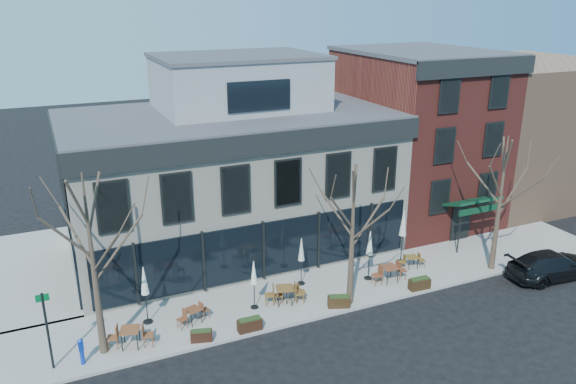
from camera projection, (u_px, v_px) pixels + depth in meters
name	position (u px, v px, depth m)	size (l,w,h in m)	color
ground	(263.00, 282.00, 29.74)	(120.00, 120.00, 0.00)	black
sidewalk_front	(337.00, 287.00, 29.12)	(33.50, 4.70, 0.15)	gray
sidewalk_side	(31.00, 273.00, 30.54)	(4.50, 12.00, 0.15)	gray
corner_building	(231.00, 171.00, 32.58)	(18.39, 10.39, 11.10)	beige
red_brick_building	(416.00, 135.00, 37.21)	(8.20, 11.78, 11.18)	maroon
bg_building	(517.00, 128.00, 42.16)	(12.00, 12.00, 10.00)	#8C664C
tree_corner	(93.00, 264.00, 22.30)	(3.93, 3.98, 7.92)	#382B21
tree_mid	(353.00, 234.00, 26.29)	(3.50, 3.55, 7.04)	#382B21
tree_right	(500.00, 202.00, 29.70)	(3.72, 3.77, 7.48)	#382B21
sign_pole	(47.00, 327.00, 21.98)	(0.50, 0.10, 3.40)	black
parked_sedan	(552.00, 265.00, 30.00)	(2.07, 5.09, 1.48)	black
call_box	(81.00, 350.00, 22.66)	(0.24, 0.24, 1.21)	#0C32A8
cafe_set_0	(130.00, 336.00, 23.82)	(2.03, 1.05, 1.04)	brown
cafe_set_1	(193.00, 314.00, 25.61)	(1.69, 0.93, 0.87)	brown
cafe_set_2	(284.00, 293.00, 27.22)	(2.04, 1.05, 1.05)	brown
cafe_set_3	(290.00, 293.00, 27.47)	(1.62, 0.69, 0.84)	brown
cafe_set_4	(389.00, 272.00, 29.30)	(2.00, 0.81, 1.05)	brown
cafe_set_5	(412.00, 261.00, 30.86)	(1.61, 0.75, 0.82)	brown
umbrella_0	(144.00, 284.00, 25.13)	(0.45, 0.45, 2.82)	black
umbrella_1	(254.00, 275.00, 26.43)	(0.40, 0.40, 2.47)	black
umbrella_2	(301.00, 252.00, 28.65)	(0.41, 0.41, 2.59)	black
umbrella_3	(370.00, 245.00, 29.16)	(0.44, 0.44, 2.74)	black
umbrella_4	(403.00, 226.00, 30.90)	(0.51, 0.51, 3.16)	black
planter_0	(201.00, 336.00, 24.31)	(1.01, 0.61, 0.53)	black
planter_1	(250.00, 324.00, 25.07)	(1.09, 0.45, 0.61)	black
planter_2	(339.00, 301.00, 26.98)	(1.15, 0.79, 0.60)	#312110
planter_3	(419.00, 283.00, 28.64)	(1.13, 0.51, 0.62)	#302010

